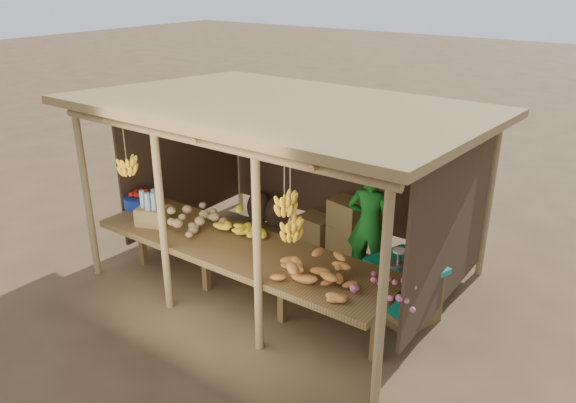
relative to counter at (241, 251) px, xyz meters
The scene contains 13 objects.
ground 1.20m from the counter, 90.00° to the left, with size 60.00×60.00×0.00m, color brown.
stall_structure 1.47m from the counter, 90.90° to the left, with size 4.70×3.50×2.43m.
counter is the anchor object (origin of this frame).
potato_heap 1.08m from the counter, behind, with size 1.07×0.64×0.37m, color #A07E52, non-canonical shape.
sweet_potato_heap 1.13m from the counter, ahead, with size 0.93×0.56×0.36m, color #C47A32, non-canonical shape.
onion_heap 1.92m from the counter, ahead, with size 0.74×0.45×0.35m, color #C8617D, non-canonical shape.
banana_pile 0.45m from the counter, 129.39° to the left, with size 0.68×0.41×0.35m, color yellow, non-canonical shape.
tomato_basin 1.91m from the counter, behind, with size 0.43×0.43×0.23m.
bottle_box 1.35m from the counter, behind, with size 0.45×0.40×0.46m.
vendor 1.72m from the counter, 57.38° to the left, with size 0.57×0.38×1.57m, color #1A7822.
tarp_crate 1.96m from the counter, 28.58° to the left, with size 0.94×0.88×0.91m.
carton_stack 2.02m from the counter, 86.11° to the left, with size 1.06×0.45×0.78m.
burlap_sacks 2.54m from the counter, 120.39° to the left, with size 0.78×0.41×0.55m.
Camera 1 is at (3.89, -5.41, 3.80)m, focal length 35.00 mm.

